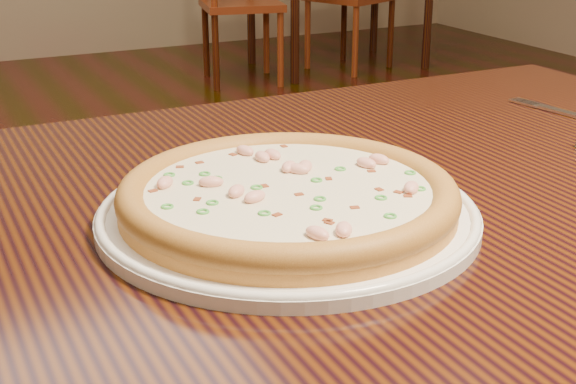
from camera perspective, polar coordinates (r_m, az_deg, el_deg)
name	(u,v)px	position (r m, az deg, el deg)	size (l,w,h in m)	color
hero_table	(364,268)	(0.91, 5.40, -5.38)	(1.20, 0.80, 0.75)	black
plate	(288,213)	(0.77, 0.00, -1.48)	(0.37, 0.37, 0.02)	white
pizza	(288,195)	(0.76, 0.00, -0.20)	(0.33, 0.33, 0.03)	#CE873C
fork	(565,113)	(1.20, 19.12, 5.35)	(0.04, 0.18, 0.00)	silver
chair_c	(231,4)	(4.56, -4.04, 13.22)	(0.50, 0.50, 0.95)	maroon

